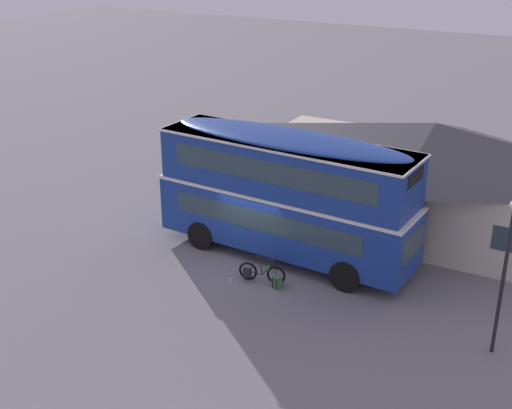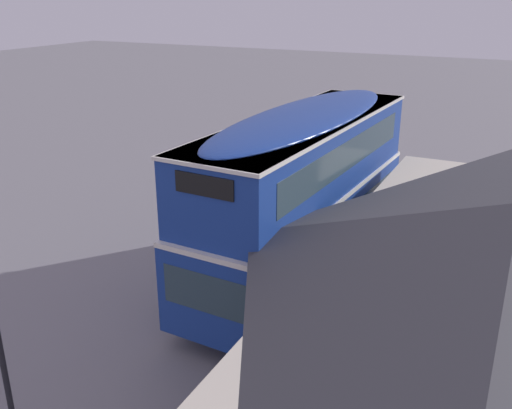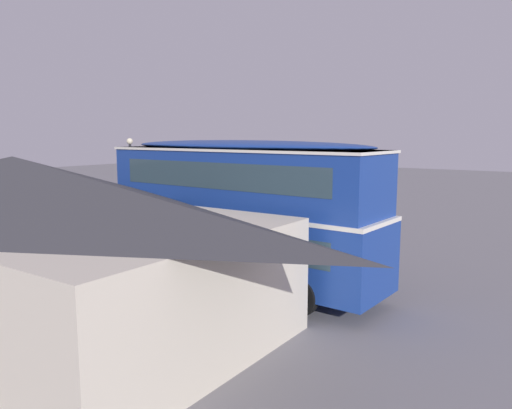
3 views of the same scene
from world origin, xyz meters
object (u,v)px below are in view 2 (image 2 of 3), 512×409
touring_bicycle (231,250)px  backpack_on_ground (216,262)px  water_bottle_clear_plastic (230,243)px  double_decker_bus (304,187)px

touring_bicycle → backpack_on_ground: 0.74m
backpack_on_ground → water_bottle_clear_plastic: size_ratio=2.18×
touring_bicycle → backpack_on_ground: (0.72, -0.12, -0.11)m
double_decker_bus → water_bottle_clear_plastic: size_ratio=43.50×
water_bottle_clear_plastic → touring_bicycle: bearing=31.2°
double_decker_bus → touring_bicycle: size_ratio=5.88×
water_bottle_clear_plastic → backpack_on_ground: bearing=14.8°
double_decker_bus → water_bottle_clear_plastic: (-0.76, -2.76, -2.54)m
touring_bicycle → water_bottle_clear_plastic: (-0.90, -0.54, -0.26)m
backpack_on_ground → double_decker_bus: bearing=110.2°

